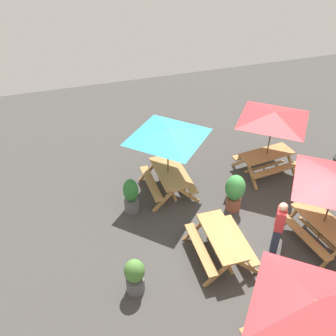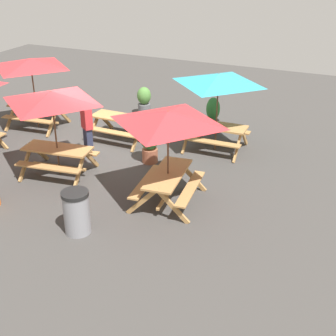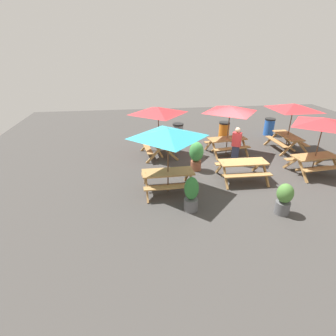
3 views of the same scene
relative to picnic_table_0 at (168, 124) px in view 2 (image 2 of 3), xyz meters
name	(u,v)px [view 2 (image 2 of 3)]	position (x,y,z in m)	size (l,w,h in m)	color
ground_plane	(92,155)	(3.11, -1.51, -1.99)	(24.00, 24.00, 0.00)	#3D3A38
picnic_table_0	(168,124)	(0.00, 0.00, 0.00)	(2.20, 2.20, 2.34)	#A87A44
picnic_table_1	(218,85)	(-0.03, -3.42, 0.00)	(2.03, 2.03, 2.34)	#A87A44
picnic_table_2	(52,103)	(3.26, -0.17, 0.00)	(2.25, 2.25, 2.34)	#A87A44
picnic_table_4	(121,123)	(2.91, -2.93, -1.43)	(1.83, 1.56, 0.81)	#A87A44
picnic_table_5	(31,68)	(6.00, -2.77, 0.00)	(2.18, 2.18, 2.34)	#A87A44
trash_bin_gray	(77,212)	(1.25, 1.96, -1.49)	(0.59, 0.59, 0.98)	gray
potted_plant_0	(144,100)	(3.27, -5.28, -1.46)	(0.49, 0.49, 1.01)	#59595B
potted_plant_1	(213,115)	(0.51, -4.73, -1.41)	(0.44, 0.44, 1.15)	#59595B
potted_plant_2	(150,140)	(1.36, -1.81, -1.31)	(0.59, 0.59, 1.23)	#935138
person_standing	(87,127)	(3.17, -1.49, -1.10)	(0.42, 0.39, 1.67)	#2D334C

